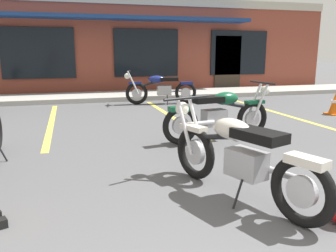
{
  "coord_description": "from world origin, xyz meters",
  "views": [
    {
      "loc": [
        -0.93,
        -0.78,
        1.51
      ],
      "look_at": [
        0.29,
        3.47,
        0.55
      ],
      "focal_mm": 36.85,
      "sensor_mm": 36.0,
      "label": 1
    }
  ],
  "objects_px": {
    "motorcycle_foreground_classic": "(239,155)",
    "motorcycle_red_sportbike": "(219,114)",
    "traffic_cone": "(335,104)",
    "motorcycle_blue_standard": "(161,88)"
  },
  "relations": [
    {
      "from": "motorcycle_foreground_classic",
      "to": "traffic_cone",
      "type": "bearing_deg",
      "value": 39.76
    },
    {
      "from": "motorcycle_red_sportbike",
      "to": "motorcycle_blue_standard",
      "type": "bearing_deg",
      "value": 88.68
    },
    {
      "from": "traffic_cone",
      "to": "motorcycle_red_sportbike",
      "type": "bearing_deg",
      "value": -158.13
    },
    {
      "from": "motorcycle_red_sportbike",
      "to": "traffic_cone",
      "type": "bearing_deg",
      "value": 21.87
    },
    {
      "from": "motorcycle_foreground_classic",
      "to": "motorcycle_blue_standard",
      "type": "bearing_deg",
      "value": 82.15
    },
    {
      "from": "motorcycle_foreground_classic",
      "to": "motorcycle_red_sportbike",
      "type": "xyz_separation_m",
      "value": [
        0.81,
        2.28,
        0.0
      ]
    },
    {
      "from": "traffic_cone",
      "to": "motorcycle_foreground_classic",
      "type": "bearing_deg",
      "value": -140.24
    },
    {
      "from": "motorcycle_red_sportbike",
      "to": "traffic_cone",
      "type": "xyz_separation_m",
      "value": [
        3.73,
        1.5,
        -0.2
      ]
    },
    {
      "from": "motorcycle_foreground_classic",
      "to": "traffic_cone",
      "type": "relative_size",
      "value": 3.83
    },
    {
      "from": "motorcycle_red_sportbike",
      "to": "traffic_cone",
      "type": "relative_size",
      "value": 3.97
    }
  ]
}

